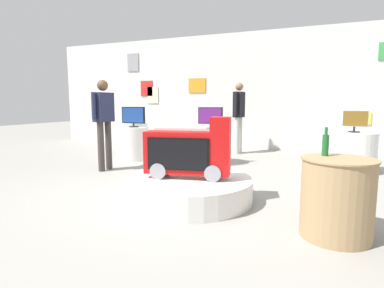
{
  "coord_description": "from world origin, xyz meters",
  "views": [
    {
      "loc": [
        1.76,
        -3.86,
        1.25
      ],
      "look_at": [
        0.03,
        0.59,
        0.63
      ],
      "focal_mm": 28.61,
      "sensor_mm": 36.0,
      "label": 1
    }
  ],
  "objects_px": {
    "main_display_pedestal": "(187,189)",
    "bottle_on_side_table": "(325,144)",
    "display_pedestal_left_rear": "(210,146)",
    "shopper_browsing_near_truck": "(104,118)",
    "tv_on_left_rear": "(210,117)",
    "shopper_browsing_rear": "(239,112)",
    "tv_on_center_rear": "(133,116)",
    "tv_on_far_right": "(355,120)",
    "display_pedestal_center_rear": "(134,143)",
    "novelty_firetruck_tv": "(189,153)",
    "side_table_round": "(337,197)",
    "tv_on_right_rear": "(132,115)",
    "display_pedestal_far_right": "(352,152)",
    "display_pedestal_right_rear": "(133,135)"
  },
  "relations": [
    {
      "from": "main_display_pedestal",
      "to": "display_pedestal_far_right",
      "type": "bearing_deg",
      "value": 50.16
    },
    {
      "from": "bottle_on_side_table",
      "to": "shopper_browsing_rear",
      "type": "distance_m",
      "value": 4.85
    },
    {
      "from": "tv_on_left_rear",
      "to": "tv_on_far_right",
      "type": "distance_m",
      "value": 2.71
    },
    {
      "from": "novelty_firetruck_tv",
      "to": "tv_on_right_rear",
      "type": "relative_size",
      "value": 2.42
    },
    {
      "from": "novelty_firetruck_tv",
      "to": "bottle_on_side_table",
      "type": "height_order",
      "value": "novelty_firetruck_tv"
    },
    {
      "from": "display_pedestal_left_rear",
      "to": "shopper_browsing_near_truck",
      "type": "xyz_separation_m",
      "value": [
        -1.67,
        -1.32,
        0.63
      ]
    },
    {
      "from": "main_display_pedestal",
      "to": "display_pedestal_left_rear",
      "type": "distance_m",
      "value": 2.5
    },
    {
      "from": "shopper_browsing_near_truck",
      "to": "tv_on_left_rear",
      "type": "bearing_deg",
      "value": 38.29
    },
    {
      "from": "display_pedestal_center_rear",
      "to": "tv_on_right_rear",
      "type": "xyz_separation_m",
      "value": [
        -1.03,
        1.6,
        0.58
      ]
    },
    {
      "from": "main_display_pedestal",
      "to": "display_pedestal_far_right",
      "type": "distance_m",
      "value": 3.47
    },
    {
      "from": "novelty_firetruck_tv",
      "to": "shopper_browsing_near_truck",
      "type": "xyz_separation_m",
      "value": [
        -2.17,
        1.13,
        0.38
      ]
    },
    {
      "from": "main_display_pedestal",
      "to": "bottle_on_side_table",
      "type": "distance_m",
      "value": 1.83
    },
    {
      "from": "main_display_pedestal",
      "to": "display_pedestal_right_rear",
      "type": "distance_m",
      "value": 5.11
    },
    {
      "from": "novelty_firetruck_tv",
      "to": "shopper_browsing_rear",
      "type": "relative_size",
      "value": 0.64
    },
    {
      "from": "shopper_browsing_near_truck",
      "to": "display_pedestal_left_rear",
      "type": "bearing_deg",
      "value": 38.36
    },
    {
      "from": "main_display_pedestal",
      "to": "display_pedestal_center_rear",
      "type": "distance_m",
      "value": 3.23
    },
    {
      "from": "display_pedestal_right_rear",
      "to": "side_table_round",
      "type": "height_order",
      "value": "side_table_round"
    },
    {
      "from": "tv_on_far_right",
      "to": "bottle_on_side_table",
      "type": "distance_m",
      "value": 3.17
    },
    {
      "from": "bottle_on_side_table",
      "to": "display_pedestal_left_rear",
      "type": "bearing_deg",
      "value": 125.81
    },
    {
      "from": "side_table_round",
      "to": "tv_on_right_rear",
      "type": "bearing_deg",
      "value": 138.34
    },
    {
      "from": "main_display_pedestal",
      "to": "display_pedestal_left_rear",
      "type": "relative_size",
      "value": 2.27
    },
    {
      "from": "novelty_firetruck_tv",
      "to": "bottle_on_side_table",
      "type": "distance_m",
      "value": 1.67
    },
    {
      "from": "tv_on_far_right",
      "to": "shopper_browsing_rear",
      "type": "relative_size",
      "value": 0.24
    },
    {
      "from": "tv_on_left_rear",
      "to": "shopper_browsing_rear",
      "type": "distance_m",
      "value": 1.61
    },
    {
      "from": "tv_on_right_rear",
      "to": "shopper_browsing_rear",
      "type": "height_order",
      "value": "shopper_browsing_rear"
    },
    {
      "from": "novelty_firetruck_tv",
      "to": "display_pedestal_far_right",
      "type": "relative_size",
      "value": 1.4
    },
    {
      "from": "display_pedestal_right_rear",
      "to": "display_pedestal_left_rear",
      "type": "bearing_deg",
      "value": -27.63
    },
    {
      "from": "display_pedestal_far_right",
      "to": "shopper_browsing_near_truck",
      "type": "height_order",
      "value": "shopper_browsing_near_truck"
    },
    {
      "from": "tv_on_center_rear",
      "to": "tv_on_far_right",
      "type": "relative_size",
      "value": 1.32
    },
    {
      "from": "display_pedestal_far_right",
      "to": "shopper_browsing_rear",
      "type": "relative_size",
      "value": 0.45
    },
    {
      "from": "display_pedestal_right_rear",
      "to": "tv_on_right_rear",
      "type": "relative_size",
      "value": 1.8
    },
    {
      "from": "tv_on_left_rear",
      "to": "shopper_browsing_near_truck",
      "type": "distance_m",
      "value": 2.13
    },
    {
      "from": "novelty_firetruck_tv",
      "to": "tv_on_far_right",
      "type": "relative_size",
      "value": 2.6
    },
    {
      "from": "tv_on_left_rear",
      "to": "shopper_browsing_rear",
      "type": "relative_size",
      "value": 0.29
    },
    {
      "from": "main_display_pedestal",
      "to": "bottle_on_side_table",
      "type": "xyz_separation_m",
      "value": [
        1.62,
        -0.45,
        0.72
      ]
    },
    {
      "from": "tv_on_left_rear",
      "to": "bottle_on_side_table",
      "type": "relative_size",
      "value": 1.86
    },
    {
      "from": "tv_on_left_rear",
      "to": "shopper_browsing_near_truck",
      "type": "xyz_separation_m",
      "value": [
        -1.67,
        -1.32,
        0.0
      ]
    },
    {
      "from": "novelty_firetruck_tv",
      "to": "shopper_browsing_rear",
      "type": "xyz_separation_m",
      "value": [
        -0.25,
        4.03,
        0.43
      ]
    },
    {
      "from": "main_display_pedestal",
      "to": "display_pedestal_right_rear",
      "type": "xyz_separation_m",
      "value": [
        -3.28,
        3.91,
        0.22
      ]
    },
    {
      "from": "tv_on_right_rear",
      "to": "shopper_browsing_rear",
      "type": "bearing_deg",
      "value": 2.34
    },
    {
      "from": "main_display_pedestal",
      "to": "tv_on_center_rear",
      "type": "distance_m",
      "value": 3.33
    },
    {
      "from": "display_pedestal_left_rear",
      "to": "shopper_browsing_rear",
      "type": "distance_m",
      "value": 1.74
    },
    {
      "from": "display_pedestal_center_rear",
      "to": "tv_on_center_rear",
      "type": "xyz_separation_m",
      "value": [
        -0.0,
        -0.0,
        0.61
      ]
    },
    {
      "from": "novelty_firetruck_tv",
      "to": "tv_on_far_right",
      "type": "bearing_deg",
      "value": 50.43
    },
    {
      "from": "novelty_firetruck_tv",
      "to": "display_pedestal_left_rear",
      "type": "height_order",
      "value": "novelty_firetruck_tv"
    },
    {
      "from": "tv_on_right_rear",
      "to": "tv_on_far_right",
      "type": "bearing_deg",
      "value": -12.79
    },
    {
      "from": "display_pedestal_right_rear",
      "to": "tv_on_right_rear",
      "type": "xyz_separation_m",
      "value": [
        -0.0,
        -0.0,
        0.58
      ]
    },
    {
      "from": "display_pedestal_center_rear",
      "to": "shopper_browsing_near_truck",
      "type": "relative_size",
      "value": 0.44
    },
    {
      "from": "tv_on_center_rear",
      "to": "tv_on_far_right",
      "type": "height_order",
      "value": "tv_on_center_rear"
    },
    {
      "from": "tv_on_far_right",
      "to": "shopper_browsing_rear",
      "type": "height_order",
      "value": "shopper_browsing_rear"
    }
  ]
}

